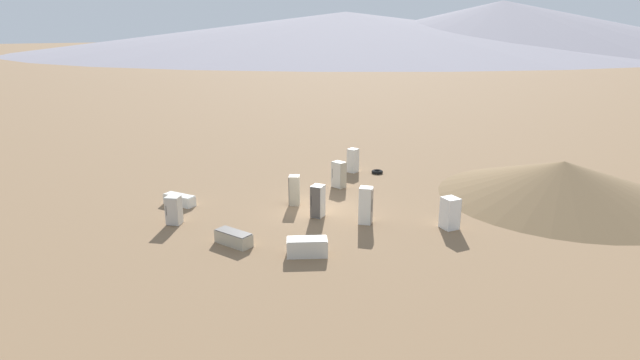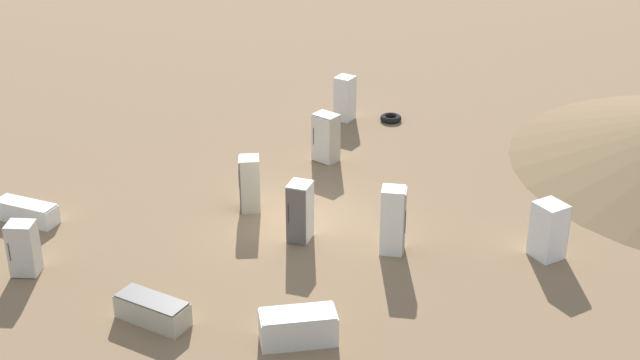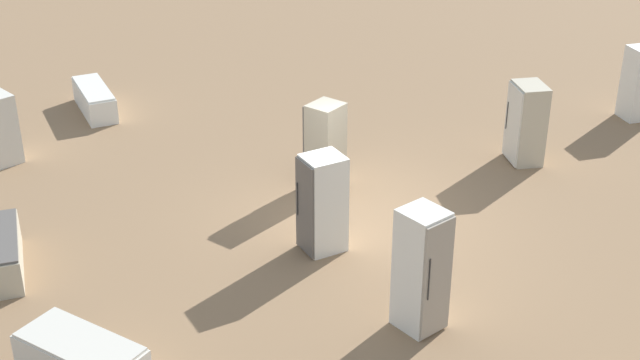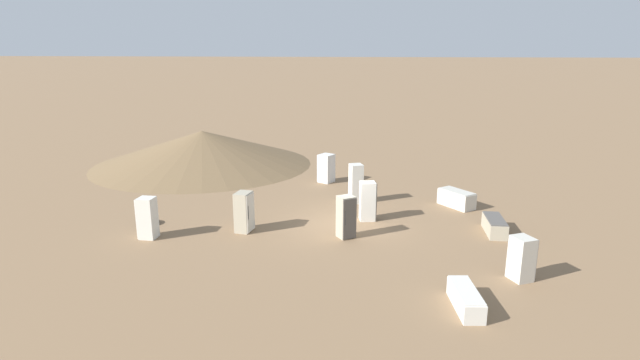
{
  "view_description": "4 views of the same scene",
  "coord_description": "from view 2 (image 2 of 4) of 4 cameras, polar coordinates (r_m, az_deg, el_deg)",
  "views": [
    {
      "loc": [
        -16.52,
        19.93,
        9.26
      ],
      "look_at": [
        -0.42,
        0.2,
        1.75
      ],
      "focal_mm": 28.0,
      "sensor_mm": 36.0,
      "label": 1
    },
    {
      "loc": [
        -13.21,
        18.74,
        12.24
      ],
      "look_at": [
        -1.47,
        0.85,
        1.94
      ],
      "focal_mm": 50.0,
      "sensor_mm": 36.0,
      "label": 2
    },
    {
      "loc": [
        -13.35,
        4.31,
        7.81
      ],
      "look_at": [
        -0.74,
        0.95,
        1.22
      ],
      "focal_mm": 50.0,
      "sensor_mm": 36.0,
      "label": 3
    },
    {
      "loc": [
        19.8,
        2.62,
        7.21
      ],
      "look_at": [
        0.15,
        -0.97,
        1.98
      ],
      "focal_mm": 28.0,
      "sensor_mm": 36.0,
      "label": 4
    }
  ],
  "objects": [
    {
      "name": "discarded_fridge_7",
      "position": [
        32.7,
        1.61,
        5.26
      ],
      "size": [
        0.62,
        0.69,
        1.65
      ],
      "rotation": [
        0.0,
        0.0,
        3.17
      ],
      "color": "silver",
      "rests_on": "ground_plane"
    },
    {
      "name": "ground_plane",
      "position": [
        26.0,
        -1.69,
        -2.4
      ],
      "size": [
        1000.0,
        1000.0,
        0.0
      ],
      "primitive_type": "plane",
      "color": "#846647"
    },
    {
      "name": "discarded_fridge_2",
      "position": [
        21.68,
        -10.67,
        -8.19
      ],
      "size": [
        1.87,
        0.79,
        0.63
      ],
      "rotation": [
        0.0,
        0.0,
        1.63
      ],
      "color": "#B2A88E",
      "rests_on": "ground_plane"
    },
    {
      "name": "discarded_fridge_5",
      "position": [
        23.88,
        4.7,
        -2.6
      ],
      "size": [
        0.83,
        0.79,
        1.9
      ],
      "rotation": [
        0.0,
        0.0,
        2.0
      ],
      "color": "silver",
      "rests_on": "ground_plane"
    },
    {
      "name": "discarded_fridge_3",
      "position": [
        24.44,
        14.44,
        -3.13
      ],
      "size": [
        0.99,
        0.99,
        1.58
      ],
      "rotation": [
        0.0,
        0.0,
        2.69
      ],
      "color": "white",
      "rests_on": "ground_plane"
    },
    {
      "name": "discarded_fridge_1",
      "position": [
        24.19,
        -18.45,
        -4.19
      ],
      "size": [
        0.89,
        0.87,
        1.45
      ],
      "rotation": [
        0.0,
        0.0,
        0.52
      ],
      "color": "beige",
      "rests_on": "ground_plane"
    },
    {
      "name": "discarded_fridge_6",
      "position": [
        24.46,
        -1.3,
        -2.05
      ],
      "size": [
        0.73,
        0.81,
        1.71
      ],
      "rotation": [
        0.0,
        0.0,
        0.25
      ],
      "color": "silver",
      "rests_on": "ground_plane"
    },
    {
      "name": "discarded_fridge_4",
      "position": [
        26.12,
        -4.53,
        -0.26
      ],
      "size": [
        0.84,
        0.84,
        1.68
      ],
      "rotation": [
        0.0,
        0.0,
        5.37
      ],
      "color": "#B2A88E",
      "rests_on": "ground_plane"
    },
    {
      "name": "discarded_fridge_0",
      "position": [
        27.01,
        -18.28,
        -1.95
      ],
      "size": [
        1.98,
        0.95,
        0.6
      ],
      "rotation": [
        0.0,
        0.0,
        1.75
      ],
      "color": "silver",
      "rests_on": "ground_plane"
    },
    {
      "name": "discarded_fridge_9",
      "position": [
        29.26,
        0.37,
        2.72
      ],
      "size": [
        0.82,
        0.66,
        1.64
      ],
      "rotation": [
        0.0,
        0.0,
        6.19
      ],
      "color": "#B2A88E",
      "rests_on": "ground_plane"
    },
    {
      "name": "discarded_fridge_8",
      "position": [
        20.61,
        -1.4,
        -9.4
      ],
      "size": [
        1.81,
        1.76,
        0.78
      ],
      "rotation": [
        0.0,
        0.0,
        5.46
      ],
      "color": "beige",
      "rests_on": "ground_plane"
    },
    {
      "name": "scrap_tire",
      "position": [
        32.89,
        4.55,
        3.97
      ],
      "size": [
        0.78,
        0.78,
        0.21
      ],
      "color": "black",
      "rests_on": "ground_plane"
    }
  ]
}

